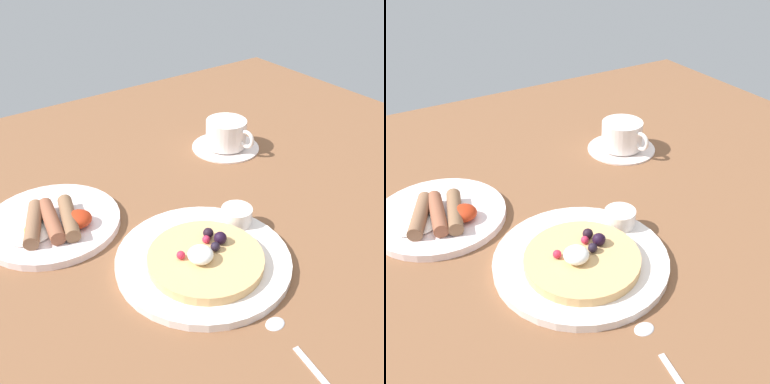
% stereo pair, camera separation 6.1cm
% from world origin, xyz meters
% --- Properties ---
extents(ground_plane, '(1.50, 1.23, 0.03)m').
position_xyz_m(ground_plane, '(0.00, 0.00, -0.01)').
color(ground_plane, brown).
extents(pancake_plate, '(0.27, 0.27, 0.01)m').
position_xyz_m(pancake_plate, '(-0.04, -0.12, 0.01)').
color(pancake_plate, white).
rests_on(pancake_plate, ground_plane).
extents(pancake_with_berries, '(0.18, 0.18, 0.04)m').
position_xyz_m(pancake_with_berries, '(-0.04, -0.14, 0.02)').
color(pancake_with_berries, tan).
rests_on(pancake_with_berries, pancake_plate).
extents(syrup_ramekin, '(0.05, 0.05, 0.03)m').
position_xyz_m(syrup_ramekin, '(0.06, -0.08, 0.03)').
color(syrup_ramekin, white).
rests_on(syrup_ramekin, pancake_plate).
extents(breakfast_plate, '(0.23, 0.23, 0.01)m').
position_xyz_m(breakfast_plate, '(-0.19, 0.11, 0.01)').
color(breakfast_plate, white).
rests_on(breakfast_plate, ground_plane).
extents(fried_breakfast, '(0.14, 0.13, 0.03)m').
position_xyz_m(fried_breakfast, '(-0.19, 0.08, 0.02)').
color(fried_breakfast, brown).
rests_on(fried_breakfast, breakfast_plate).
extents(coffee_saucer, '(0.15, 0.15, 0.01)m').
position_xyz_m(coffee_saucer, '(0.24, 0.16, 0.00)').
color(coffee_saucer, white).
rests_on(coffee_saucer, ground_plane).
extents(coffee_cup, '(0.09, 0.12, 0.06)m').
position_xyz_m(coffee_cup, '(0.24, 0.15, 0.04)').
color(coffee_cup, white).
rests_on(coffee_cup, coffee_saucer).
extents(teaspoon, '(0.04, 0.14, 0.01)m').
position_xyz_m(teaspoon, '(-0.04, -0.30, 0.00)').
color(teaspoon, silver).
rests_on(teaspoon, ground_plane).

